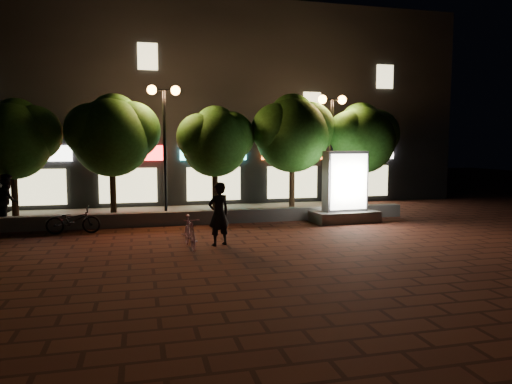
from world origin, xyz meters
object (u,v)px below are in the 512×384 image
object	(u,v)px
street_lamp_left	(164,118)
pedestrian	(8,200)
tree_far_left	(14,136)
tree_far_right	(362,136)
tree_mid	(216,139)
rider	(219,214)
tree_left	(113,133)
scooter_pink	(190,232)
scooter_parked	(73,220)
ad_kiosk	(345,193)
tree_right	(293,131)
street_lamp_right	(332,123)

from	to	relation	value
street_lamp_left	pedestrian	bearing A→B (deg)	-172.78
tree_far_left	tree_far_right	bearing A→B (deg)	0.00
tree_mid	rider	world-z (taller)	tree_mid
tree_left	scooter_pink	bearing A→B (deg)	-67.83
tree_far_right	pedestrian	bearing A→B (deg)	-176.09
tree_mid	rider	xyz separation A→B (m)	(-0.79, -5.46, -2.27)
scooter_pink	rider	world-z (taller)	rider
scooter_pink	pedestrian	distance (m)	7.58
rider	scooter_parked	distance (m)	5.38
scooter_pink	rider	xyz separation A→B (m)	(0.89, 0.23, 0.47)
tree_far_left	rider	bearing A→B (deg)	-39.14
tree_left	street_lamp_left	distance (m)	2.05
tree_left	scooter_pink	world-z (taller)	tree_left
ad_kiosk	tree_far_right	bearing A→B (deg)	51.62
tree_mid	pedestrian	bearing A→B (deg)	-172.76
street_lamp_left	rider	xyz separation A→B (m)	(1.26, -5.19, -3.09)
tree_mid	tree_right	xyz separation A→B (m)	(3.31, 0.00, 0.35)
tree_mid	tree_right	size ratio (longest dim) A/B	0.89
ad_kiosk	scooter_parked	size ratio (longest dim) A/B	1.57
tree_left	pedestrian	world-z (taller)	tree_left
tree_left	pedestrian	distance (m)	4.43
tree_mid	street_lamp_left	xyz separation A→B (m)	(-2.05, -0.26, 0.81)
tree_right	pedestrian	bearing A→B (deg)	-174.94
scooter_pink	scooter_parked	bearing A→B (deg)	133.57
tree_far_right	scooter_parked	distance (m)	12.34
tree_far_left	tree_far_right	world-z (taller)	tree_far_right
scooter_parked	tree_mid	bearing A→B (deg)	-62.27
tree_right	ad_kiosk	bearing A→B (deg)	-60.40
street_lamp_right	tree_left	bearing A→B (deg)	178.32
tree_far_left	scooter_pink	size ratio (longest dim) A/B	2.93
tree_right	tree_far_right	xyz separation A→B (m)	(3.20, -0.00, -0.20)
tree_far_right	tree_left	bearing A→B (deg)	180.00
tree_mid	street_lamp_left	bearing A→B (deg)	-172.69
tree_far_left	street_lamp_right	bearing A→B (deg)	-1.21
ad_kiosk	pedestrian	distance (m)	12.30
street_lamp_left	rider	distance (m)	6.17
tree_far_right	street_lamp_right	xyz separation A→B (m)	(-1.55, -0.26, 0.53)
tree_left	street_lamp_left	size ratio (longest dim) A/B	0.94
tree_far_left	ad_kiosk	xyz separation A→B (m)	(12.14, -2.35, -2.19)
scooter_pink	street_lamp_left	bearing A→B (deg)	89.72
pedestrian	tree_mid	bearing A→B (deg)	-94.20
tree_right	tree_far_right	world-z (taller)	tree_right
tree_left	scooter_parked	bearing A→B (deg)	-116.63
tree_mid	pedestrian	size ratio (longest dim) A/B	2.39
ad_kiosk	scooter_pink	size ratio (longest dim) A/B	1.73
tree_far_left	tree_right	xyz separation A→B (m)	(10.80, 0.00, 0.27)
street_lamp_left	rider	bearing A→B (deg)	-76.39
tree_far_right	rider	bearing A→B (deg)	-143.20
scooter_pink	scooter_parked	distance (m)	4.80
tree_far_right	rider	distance (m)	9.43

